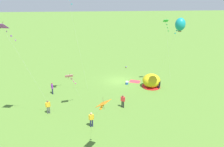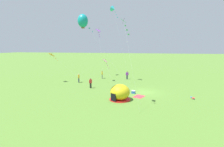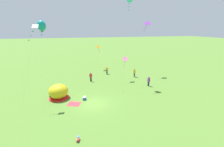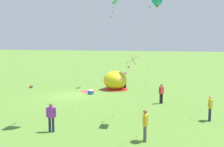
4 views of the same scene
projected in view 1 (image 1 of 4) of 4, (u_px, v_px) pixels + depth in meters
The scene contains 14 objects.
ground_plane at pixel (119, 81), 36.05m from camera, with size 300.00×300.00×0.00m, color #517A2D.
popup_tent at pixel (151, 81), 33.34m from camera, with size 2.81×2.81×2.10m.
picnic_blanket at pixel (135, 81), 35.71m from camera, with size 1.70×1.30×0.01m, color #CC333D.
cooler_box at pixel (127, 83), 34.62m from camera, with size 0.51×0.61×0.44m.
toddler_crawling at pixel (126, 67), 42.26m from camera, with size 0.31×0.55×0.32m.
person_watching_sky at pixel (91, 119), 23.30m from camera, with size 0.59×0.28×1.72m.
person_far_back at pixel (123, 101), 27.27m from camera, with size 0.50×0.42×1.72m.
person_center_field at pixel (48, 106), 25.90m from camera, with size 0.56×0.35×1.72m.
person_with_toddler at pixel (52, 88), 30.99m from camera, with size 0.34×0.57×1.72m.
kite_pink at pixel (70, 77), 26.50m from camera, with size 1.81×2.25×4.52m.
kite_purple at pixel (3, 29), 20.86m from camera, with size 4.19×2.83×11.07m.
kite_green at pixel (166, 24), 31.40m from camera, with size 2.85×2.55×10.19m.
kite_teal at pixel (180, 24), 26.46m from camera, with size 1.24×7.78×10.82m.
kite_orange at pixel (103, 104), 17.37m from camera, with size 1.59×6.99×5.87m.
Camera 1 is at (4.79, 33.10, 13.55)m, focal length 35.00 mm.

